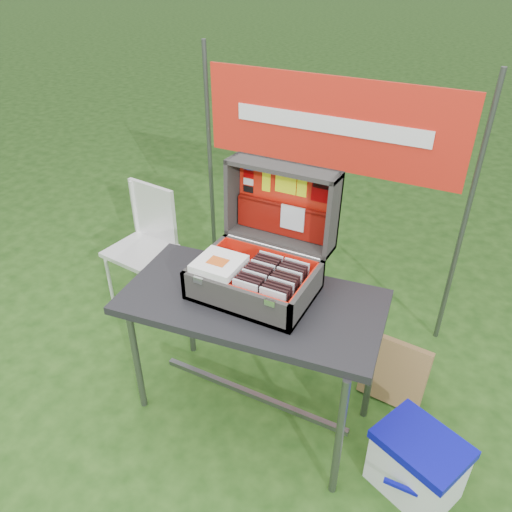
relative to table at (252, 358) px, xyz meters
The scene contains 92 objects.
ground 0.39m from the table, behind, with size 80.00×80.00×0.00m, color #1A3D10.
table is the anchor object (origin of this frame).
table_top 0.37m from the table, ahead, with size 1.24×0.62×0.04m, color black.
table_leg_fl 0.61m from the table, 155.94° to the right, with size 0.04×0.04×0.73m, color #59595B.
table_leg_fr 0.61m from the table, 24.06° to the right, with size 0.04×0.04×0.73m, color #59595B.
table_leg_bl 0.61m from the table, 155.94° to the left, with size 0.04×0.04×0.73m, color #59595B.
table_leg_br 0.61m from the table, 24.06° to the left, with size 0.04×0.04×0.73m, color #59595B.
table_brace 0.27m from the table, behind, with size 1.09×0.03×0.03m, color #59595B.
suitcase 0.67m from the table, 97.14° to the left, with size 0.56×0.56×0.55m, color #45423F, non-canonical shape.
suitcase_base_bottom 0.40m from the table, 106.04° to the left, with size 0.56×0.40×0.02m, color #45423F.
suitcase_base_wall_front 0.48m from the table, 95.33° to the right, with size 0.56×0.02×0.15m, color #45423F.
suitcase_base_wall_back 0.52m from the table, 93.24° to the left, with size 0.56×0.02×0.15m, color #45423F.
suitcase_base_wall_left 0.54m from the table, behind, with size 0.02×0.40×0.15m, color #45423F.
suitcase_base_wall_right 0.53m from the table, 10.26° to the left, with size 0.02×0.40×0.15m, color #45423F.
suitcase_liner_floor 0.42m from the table, 106.04° to the left, with size 0.52×0.36×0.01m, color red.
suitcase_latch_left 0.58m from the table, 141.51° to the right, with size 0.05×0.01×0.03m, color silver.
suitcase_latch_right 0.57m from the table, 42.68° to the right, with size 0.05×0.01×0.03m, color silver.
suitcase_hinge 0.59m from the table, 93.09° to the left, with size 0.02×0.02×0.50m, color silver.
suitcase_lid_back 0.83m from the table, 91.93° to the left, with size 0.56×0.40×0.02m, color #45423F.
suitcase_lid_rim_far 0.98m from the table, 92.25° to the left, with size 0.56×0.02×0.15m, color #45423F.
suitcase_lid_rim_near 0.63m from the table, 92.37° to the left, with size 0.56×0.02×0.15m, color #45423F.
suitcase_lid_rim_left 0.85m from the table, 130.52° to the left, with size 0.02×0.40×0.15m, color #45423F.
suitcase_lid_rim_right 0.84m from the table, 52.25° to the left, with size 0.02×0.40×0.15m, color #45423F.
suitcase_lid_liner 0.82m from the table, 92.00° to the left, with size 0.51×0.35×0.01m, color red.
suitcase_liner_wall_front 0.49m from the table, 95.90° to the right, with size 0.52×0.01×0.13m, color red.
suitcase_liner_wall_back 0.52m from the table, 93.44° to the left, with size 0.52×0.01×0.13m, color red.
suitcase_liner_wall_left 0.55m from the table, behind, with size 0.01×0.36×0.13m, color red.
suitcase_liner_wall_right 0.53m from the table, 10.84° to the left, with size 0.01×0.36×0.13m, color red.
suitcase_lid_pocket 0.73m from the table, 92.13° to the left, with size 0.50×0.16×0.03m, color maroon.
suitcase_pocket_edge 0.80m from the table, 92.15° to the left, with size 0.49×0.02×0.02m, color maroon.
suitcase_pocket_cd 0.75m from the table, 82.19° to the left, with size 0.12×0.12×0.01m, color silver.
lid_sticker_cc_a 0.98m from the table, 119.83° to the left, with size 0.05×0.03×0.00m, color #1933B2.
lid_sticker_cc_b 0.94m from the table, 119.95° to the left, with size 0.05×0.03×0.00m, color #9E0002.
lid_sticker_cc_c 0.91m from the table, 120.07° to the left, with size 0.05×0.03×0.00m, color white.
lid_sticker_cc_d 0.87m from the table, 120.19° to the left, with size 0.05×0.03×0.00m, color black.
lid_card_neon_tall 0.91m from the table, 107.37° to the left, with size 0.04×0.11×0.00m, color #E5FC14.
lid_card_neon_main 0.90m from the table, 92.01° to the left, with size 0.11×0.08×0.00m, color #E5FC14.
lid_card_neon_small 0.91m from the table, 79.27° to the left, with size 0.05×0.08×0.00m, color #E5FC14.
lid_sticker_band 0.92m from the table, 65.58° to the left, with size 0.10×0.10×0.00m, color #9E0002.
lid_sticker_band_bar 0.95m from the table, 65.66° to the left, with size 0.09×0.02×0.00m, color black.
cd_left_0 0.50m from the table, 78.51° to the right, with size 0.12×0.01×0.14m, color silver.
cd_left_1 0.49m from the table, 75.64° to the right, with size 0.12×0.01×0.14m, color black.
cd_left_2 0.49m from the table, 70.92° to the right, with size 0.12×0.01×0.14m, color black.
cd_left_3 0.49m from the table, 61.95° to the right, with size 0.12×0.01×0.14m, color black.
cd_left_4 0.49m from the table, 40.80° to the right, with size 0.12×0.01×0.14m, color silver.
cd_left_5 0.49m from the table, ahead, with size 0.12×0.01×0.14m, color black.
cd_left_6 0.49m from the table, 49.36° to the left, with size 0.12×0.01×0.14m, color black.
cd_left_7 0.49m from the table, 65.35° to the left, with size 0.12×0.01×0.14m, color black.
cd_left_8 0.49m from the table, 72.61° to the left, with size 0.12×0.01×0.14m, color silver.
cd_left_9 0.50m from the table, 76.63° to the left, with size 0.12×0.01×0.14m, color black.
cd_left_10 0.50m from the table, 79.16° to the left, with size 0.12×0.01×0.14m, color black.
cd_left_11 0.51m from the table, 80.89° to the left, with size 0.12×0.01×0.14m, color black.
cd_left_12 0.51m from the table, 82.15° to the left, with size 0.12×0.01×0.14m, color silver.
cd_right_0 0.52m from the table, 34.26° to the right, with size 0.12×0.01×0.14m, color silver.
cd_right_1 0.52m from the table, 28.40° to the right, with size 0.12×0.01×0.14m, color black.
cd_right_2 0.51m from the table, 21.82° to the right, with size 0.12×0.01×0.14m, color black.
cd_right_3 0.51m from the table, 14.57° to the right, with size 0.12×0.01×0.14m, color black.
cd_right_4 0.51m from the table, ahead, with size 0.12×0.01×0.14m, color silver.
cd_right_5 0.51m from the table, ahead, with size 0.12×0.01×0.14m, color black.
cd_right_6 0.51m from the table, ahead, with size 0.12×0.01×0.14m, color black.
cd_right_7 0.51m from the table, 16.79° to the left, with size 0.12×0.01×0.14m, color black.
cd_right_8 0.52m from the table, 23.85° to the left, with size 0.12×0.01×0.14m, color silver.
cd_right_9 0.52m from the table, 30.22° to the left, with size 0.12×0.01×0.14m, color black.
cd_right_10 0.52m from the table, 35.86° to the left, with size 0.12×0.01×0.14m, color black.
cd_right_11 0.53m from the table, 40.80° to the left, with size 0.12×0.01×0.14m, color black.
cd_right_12 0.53m from the table, 45.11° to the left, with size 0.12×0.01×0.14m, color silver.
songbook_0 0.56m from the table, 169.71° to the right, with size 0.21×0.21×0.01m, color white.
songbook_1 0.57m from the table, 169.71° to the right, with size 0.21×0.21×0.01m, color white.
songbook_2 0.57m from the table, 169.71° to the right, with size 0.21×0.21×0.01m, color white.
songbook_3 0.58m from the table, 169.71° to the right, with size 0.21×0.21×0.01m, color white.
songbook_4 0.58m from the table, 169.71° to the right, with size 0.21×0.21×0.01m, color white.
songbook_5 0.59m from the table, 169.71° to the right, with size 0.21×0.21×0.01m, color white.
songbook_6 0.59m from the table, 169.71° to the right, with size 0.21×0.21×0.01m, color white.
songbook_graphic 0.60m from the table, 166.25° to the right, with size 0.09×0.07×0.00m, color #D85919.
cooler 0.92m from the table, ahead, with size 0.39×0.29×0.34m, color white, non-canonical shape.
cooler_body 0.92m from the table, ahead, with size 0.37×0.28×0.29m, color white.
cooler_lid 0.90m from the table, ahead, with size 0.39×0.29×0.05m, color #0A0CA0.
cooler_handle 0.94m from the table, 13.73° to the right, with size 0.23×0.02×0.02m, color #0A0CA0.
chair 1.24m from the table, 155.57° to the left, with size 0.39×0.42×0.85m, color silver, non-canonical shape.
chair_seat 1.24m from the table, 155.57° to the left, with size 0.39×0.39×0.03m, color silver.
chair_backrest 1.35m from the table, 148.37° to the left, with size 0.39×0.03×0.40m, color silver.
chair_leg_fl 1.35m from the table, 164.86° to the left, with size 0.02×0.02×0.43m, color silver.
chair_leg_fr 1.04m from the table, 160.10° to the left, with size 0.02×0.02×0.43m, color silver.
chair_leg_bl 1.47m from the table, 152.38° to the left, with size 0.02×0.02×0.43m, color silver.
chair_leg_br 1.19m from the table, 145.00° to the left, with size 0.02×0.02×0.43m, color silver.
chair_upright_left 1.49m from the table, 151.72° to the left, with size 0.02×0.02×0.40m, color silver.
chair_upright_right 1.22m from the table, 144.24° to the left, with size 0.02×0.02×0.40m, color silver.
cardboard_box 0.82m from the table, 34.71° to the left, with size 0.35×0.06×0.37m, color olive.
banner_post_left 1.50m from the table, 129.66° to the left, with size 0.03×0.03×1.70m, color #59595B.
banner_post_right 1.43m from the table, 54.28° to the left, with size 0.03×0.03×1.70m, color #59595B.
banner 1.42m from the table, 93.18° to the left, with size 1.60×0.01×0.55m, color red.
banner_text 1.41m from the table, 93.22° to the left, with size 1.20×0.00×0.10m, color white.
Camera 1 is at (0.95, -1.66, 2.22)m, focal length 35.00 mm.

